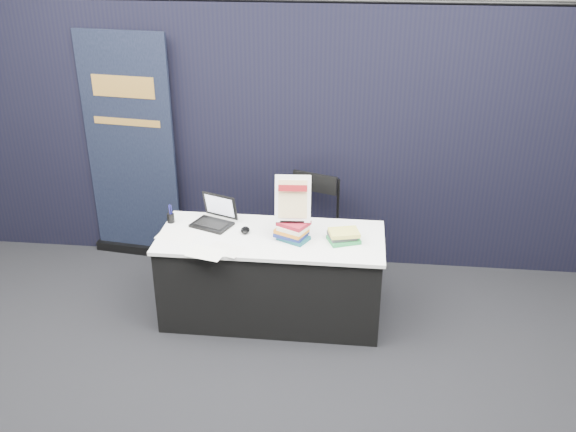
% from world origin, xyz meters
% --- Properties ---
extents(floor, '(8.00, 8.00, 0.00)m').
position_xyz_m(floor, '(0.00, 0.00, 0.00)').
color(floor, black).
rests_on(floor, ground).
extents(wall_back, '(8.00, 0.02, 3.50)m').
position_xyz_m(wall_back, '(0.00, 4.00, 1.75)').
color(wall_back, beige).
rests_on(wall_back, floor).
extents(drape_partition, '(6.00, 0.08, 2.40)m').
position_xyz_m(drape_partition, '(0.00, 1.60, 1.20)').
color(drape_partition, black).
rests_on(drape_partition, floor).
extents(display_table, '(1.80, 0.75, 0.75)m').
position_xyz_m(display_table, '(0.00, 0.55, 0.38)').
color(display_table, black).
rests_on(display_table, floor).
extents(laptop, '(0.37, 0.35, 0.24)m').
position_xyz_m(laptop, '(-0.51, 0.72, 0.81)').
color(laptop, black).
rests_on(laptop, display_table).
extents(mouse, '(0.08, 0.12, 0.04)m').
position_xyz_m(mouse, '(-0.22, 0.59, 0.77)').
color(mouse, black).
rests_on(mouse, display_table).
extents(brochure_left, '(0.35, 0.28, 0.00)m').
position_xyz_m(brochure_left, '(-0.74, 0.49, 0.75)').
color(brochure_left, white).
rests_on(brochure_left, display_table).
extents(brochure_mid, '(0.32, 0.26, 0.00)m').
position_xyz_m(brochure_mid, '(-0.45, 0.22, 0.75)').
color(brochure_mid, white).
rests_on(brochure_mid, display_table).
extents(brochure_right, '(0.31, 0.26, 0.00)m').
position_xyz_m(brochure_right, '(-0.32, 0.28, 0.75)').
color(brochure_right, white).
rests_on(brochure_right, display_table).
extents(pen_cup, '(0.07, 0.07, 0.08)m').
position_xyz_m(pen_cup, '(-0.86, 0.71, 0.79)').
color(pen_cup, black).
rests_on(pen_cup, display_table).
extents(book_stack_tall, '(0.27, 0.25, 0.15)m').
position_xyz_m(book_stack_tall, '(0.18, 0.51, 0.83)').
color(book_stack_tall, '#164D54').
rests_on(book_stack_tall, display_table).
extents(book_stack_short, '(0.26, 0.22, 0.09)m').
position_xyz_m(book_stack_short, '(0.57, 0.53, 0.80)').
color(book_stack_short, '#228040').
rests_on(book_stack_short, display_table).
extents(info_sign, '(0.28, 0.15, 0.38)m').
position_xyz_m(info_sign, '(0.18, 0.54, 1.08)').
color(info_sign, black).
rests_on(info_sign, book_stack_tall).
extents(pullup_banner, '(0.92, 0.21, 2.17)m').
position_xyz_m(pullup_banner, '(-1.44, 1.50, 0.96)').
color(pullup_banner, black).
rests_on(pullup_banner, floor).
extents(stacking_chair, '(0.57, 0.58, 0.98)m').
position_xyz_m(stacking_chair, '(0.29, 1.16, 0.55)').
color(stacking_chair, black).
rests_on(stacking_chair, floor).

